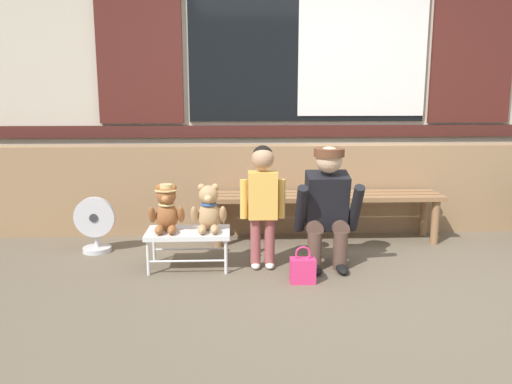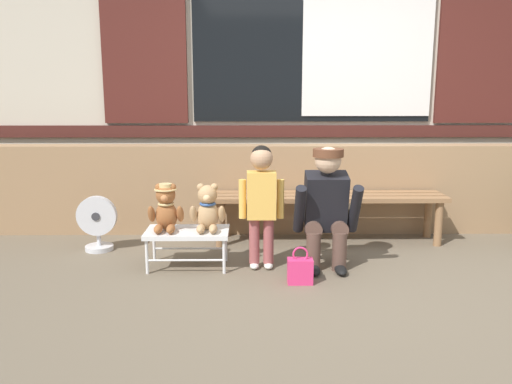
# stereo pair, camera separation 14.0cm
# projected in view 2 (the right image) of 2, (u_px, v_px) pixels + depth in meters

# --- Properties ---
(ground_plane) EXTENTS (60.00, 60.00, 0.00)m
(ground_plane) POSITION_uv_depth(u_px,v_px,m) (338.00, 284.00, 3.72)
(ground_plane) COLOR brown
(brick_low_wall) EXTENTS (7.86, 0.25, 0.85)m
(brick_low_wall) POSITION_uv_depth(u_px,v_px,m) (315.00, 189.00, 5.04)
(brick_low_wall) COLOR #997551
(brick_low_wall) RESTS_ON ground
(shop_facade) EXTENTS (8.03, 0.26, 3.28)m
(shop_facade) POSITION_uv_depth(u_px,v_px,m) (312.00, 61.00, 5.31)
(shop_facade) COLOR beige
(shop_facade) RESTS_ON ground
(wooden_bench_long) EXTENTS (2.10, 0.40, 0.44)m
(wooden_bench_long) POSITION_uv_depth(u_px,v_px,m) (328.00, 202.00, 4.69)
(wooden_bench_long) COLOR #8E6642
(wooden_bench_long) RESTS_ON ground
(small_display_bench) EXTENTS (0.64, 0.36, 0.30)m
(small_display_bench) POSITION_uv_depth(u_px,v_px,m) (187.00, 234.00, 4.02)
(small_display_bench) COLOR silver
(small_display_bench) RESTS_ON ground
(teddy_bear_with_hat) EXTENTS (0.28, 0.27, 0.36)m
(teddy_bear_with_hat) POSITION_uv_depth(u_px,v_px,m) (166.00, 208.00, 3.98)
(teddy_bear_with_hat) COLOR #93562D
(teddy_bear_with_hat) RESTS_ON small_display_bench
(teddy_bear_plain) EXTENTS (0.28, 0.26, 0.36)m
(teddy_bear_plain) POSITION_uv_depth(u_px,v_px,m) (208.00, 209.00, 3.98)
(teddy_bear_plain) COLOR tan
(teddy_bear_plain) RESTS_ON small_display_bench
(child_standing) EXTENTS (0.35, 0.18, 0.96)m
(child_standing) POSITION_uv_depth(u_px,v_px,m) (261.00, 193.00, 3.94)
(child_standing) COLOR #994C4C
(child_standing) RESTS_ON ground
(adult_crouching) EXTENTS (0.50, 0.49, 0.95)m
(adult_crouching) POSITION_uv_depth(u_px,v_px,m) (327.00, 207.00, 3.99)
(adult_crouching) COLOR brown
(adult_crouching) RESTS_ON ground
(handbag_on_ground) EXTENTS (0.18, 0.11, 0.27)m
(handbag_on_ground) POSITION_uv_depth(u_px,v_px,m) (300.00, 270.00, 3.71)
(handbag_on_ground) COLOR #E53370
(handbag_on_ground) RESTS_ON ground
(floor_fan) EXTENTS (0.34, 0.24, 0.48)m
(floor_fan) POSITION_uv_depth(u_px,v_px,m) (97.00, 224.00, 4.45)
(floor_fan) COLOR silver
(floor_fan) RESTS_ON ground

